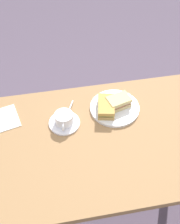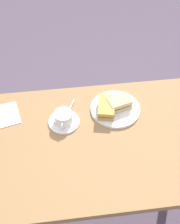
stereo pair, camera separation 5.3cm
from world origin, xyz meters
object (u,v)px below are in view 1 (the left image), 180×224
at_px(sandwich_plate, 115,108).
at_px(sandwich_back, 106,107).
at_px(sandwich_front, 119,102).
at_px(spoon, 69,110).
at_px(coffee_saucer, 64,123).
at_px(dining_table, 112,149).
at_px(coffee_cup, 64,118).
at_px(napkin, 2,119).

relative_size(sandwich_plate, sandwich_back, 1.65).
bearing_deg(sandwich_front, spoon, 176.14).
bearing_deg(coffee_saucer, dining_table, -29.19).
relative_size(coffee_saucer, spoon, 1.58).
distance_m(sandwich_back, spoon, 0.18).
height_order(dining_table, sandwich_front, sandwich_front).
bearing_deg(coffee_saucer, sandwich_front, 11.28).
relative_size(sandwich_plate, coffee_cup, 2.16).
relative_size(dining_table, sandwich_front, 9.57).
relative_size(sandwich_front, coffee_cup, 1.12).
height_order(sandwich_back, coffee_saucer, sandwich_back).
distance_m(sandwich_front, napkin, 0.57).
xyz_separation_m(coffee_saucer, napkin, (-0.29, 0.08, -0.00)).
distance_m(dining_table, sandwich_back, 0.21).
bearing_deg(sandwich_front, sandwich_back, -164.92).
distance_m(sandwich_plate, coffee_cup, 0.26).
distance_m(sandwich_front, sandwich_back, 0.07).
bearing_deg(sandwich_plate, sandwich_front, 16.57).
xyz_separation_m(dining_table, sandwich_back, (0.00, 0.16, 0.14)).
distance_m(sandwich_front, spoon, 0.25).
height_order(coffee_saucer, spoon, spoon).
height_order(sandwich_plate, spoon, spoon).
bearing_deg(coffee_cup, sandwich_front, 11.56).
xyz_separation_m(coffee_saucer, spoon, (0.03, 0.07, 0.01)).
distance_m(sandwich_plate, sandwich_front, 0.04).
xyz_separation_m(sandwich_front, coffee_saucer, (-0.28, -0.06, -0.04)).
bearing_deg(spoon, napkin, 178.90).
relative_size(dining_table, spoon, 12.81).
height_order(dining_table, napkin, napkin).
height_order(sandwich_back, coffee_cup, coffee_cup).
relative_size(coffee_saucer, coffee_cup, 1.32).
bearing_deg(dining_table, sandwich_plate, 74.24).
distance_m(sandwich_plate, coffee_saucer, 0.26).
bearing_deg(sandwich_back, coffee_saucer, -169.90).
distance_m(coffee_saucer, spoon, 0.08).
xyz_separation_m(sandwich_front, coffee_cup, (-0.28, -0.06, -0.00)).
xyz_separation_m(sandwich_front, sandwich_back, (-0.06, -0.02, -0.00)).
distance_m(dining_table, coffee_cup, 0.28).
bearing_deg(napkin, dining_table, -21.24).
distance_m(sandwich_plate, napkin, 0.55).
height_order(dining_table, coffee_saucer, coffee_saucer).
bearing_deg(sandwich_back, napkin, 175.46).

